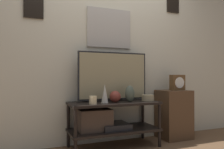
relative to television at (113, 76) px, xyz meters
name	(u,v)px	position (x,y,z in m)	size (l,w,h in m)	color
wall_back	(106,44)	(-0.03, 0.19, 0.45)	(6.40, 0.08, 2.70)	beige
media_console	(107,119)	(-0.13, -0.11, -0.55)	(1.15, 0.49, 0.57)	black
television	(113,76)	(0.00, 0.00, 0.00)	(0.96, 0.05, 0.65)	black
vase_slim_bronze	(105,93)	(-0.18, -0.17, -0.22)	(0.09, 0.09, 0.23)	beige
vase_urn_stoneware	(130,94)	(0.16, -0.17, -0.23)	(0.13, 0.10, 0.21)	#4C5647
vase_wide_bowl	(148,98)	(0.44, -0.16, -0.29)	(0.17, 0.17, 0.08)	tan
vase_round_glass	(115,97)	(-0.04, -0.15, -0.26)	(0.14, 0.14, 0.14)	brown
candle_jar	(93,100)	(-0.36, -0.25, -0.28)	(0.09, 0.09, 0.10)	beige
side_table	(174,114)	(0.94, -0.05, -0.56)	(0.43, 0.37, 0.70)	#513823
mantel_clock	(177,83)	(1.00, -0.06, -0.10)	(0.21, 0.11, 0.23)	brown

